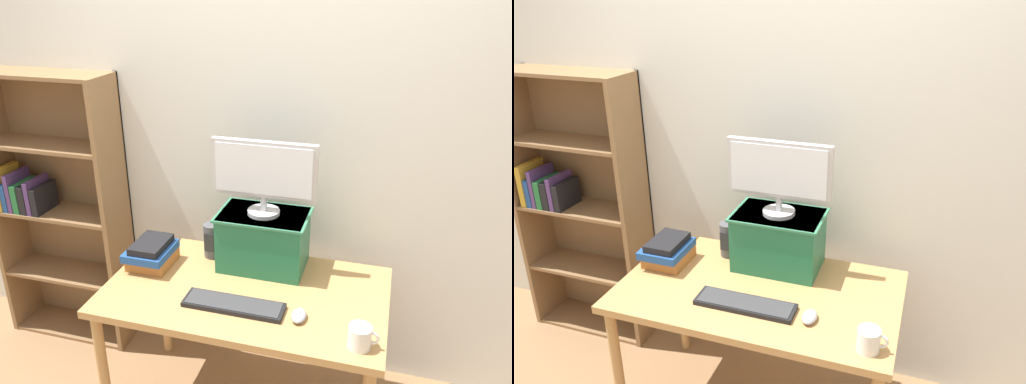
# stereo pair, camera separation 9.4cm
# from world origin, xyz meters

# --- Properties ---
(back_wall) EXTENTS (7.00, 0.08, 2.60)m
(back_wall) POSITION_xyz_m (0.00, 0.54, 1.30)
(back_wall) COLOR silver
(back_wall) RESTS_ON ground_plane
(desk) EXTENTS (1.31, 0.75, 0.76)m
(desk) POSITION_xyz_m (0.00, 0.00, 0.68)
(desk) COLOR #B7844C
(desk) RESTS_ON ground_plane
(bookshelf_unit) EXTENTS (0.79, 0.28, 1.64)m
(bookshelf_unit) POSITION_xyz_m (-1.28, 0.39, 0.84)
(bookshelf_unit) COLOR olive
(bookshelf_unit) RESTS_ON ground_plane
(riser_box) EXTENTS (0.44, 0.29, 0.29)m
(riser_box) POSITION_xyz_m (0.03, 0.22, 0.91)
(riser_box) COLOR #1E6642
(riser_box) RESTS_ON desk
(computer_monitor) EXTENTS (0.51, 0.16, 0.37)m
(computer_monitor) POSITION_xyz_m (0.03, 0.22, 1.26)
(computer_monitor) COLOR #B7B7BA
(computer_monitor) RESTS_ON riser_box
(keyboard) EXTENTS (0.45, 0.13, 0.02)m
(keyboard) POSITION_xyz_m (-0.01, -0.15, 0.77)
(keyboard) COLOR black
(keyboard) RESTS_ON desk
(computer_mouse) EXTENTS (0.06, 0.10, 0.04)m
(computer_mouse) POSITION_xyz_m (0.29, -0.16, 0.78)
(computer_mouse) COLOR #99999E
(computer_mouse) RESTS_ON desk
(book_stack) EXTENTS (0.21, 0.24, 0.14)m
(book_stack) POSITION_xyz_m (-0.51, 0.07, 0.83)
(book_stack) COLOR #AD662D
(book_stack) RESTS_ON desk
(coffee_mug) EXTENTS (0.12, 0.09, 0.09)m
(coffee_mug) POSITION_xyz_m (0.55, -0.26, 0.81)
(coffee_mug) COLOR white
(coffee_mug) RESTS_ON desk
(desk_speaker) EXTENTS (0.09, 0.09, 0.18)m
(desk_speaker) POSITION_xyz_m (-0.25, 0.24, 0.85)
(desk_speaker) COLOR #4C4C51
(desk_speaker) RESTS_ON desk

